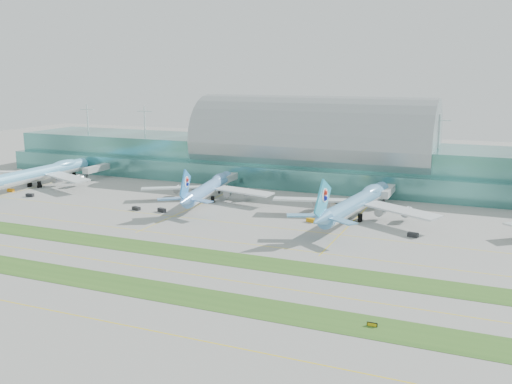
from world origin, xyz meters
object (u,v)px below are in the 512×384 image
at_px(terminal, 313,154).
at_px(airliner_b, 209,187).
at_px(airliner_c, 357,202).
at_px(taxiway_sign_east, 372,325).
at_px(airliner_a, 40,172).

bearing_deg(terminal, airliner_b, -116.30).
bearing_deg(airliner_c, airliner_b, -178.16).
height_order(terminal, taxiway_sign_east, terminal).
bearing_deg(airliner_a, airliner_b, 1.94).
bearing_deg(terminal, taxiway_sign_east, -68.29).
height_order(terminal, airliner_b, terminal).
distance_m(terminal, taxiway_sign_east, 168.93).
relative_size(airliner_a, taxiway_sign_east, 33.17).
bearing_deg(airliner_c, airliner_a, -173.99).
xyz_separation_m(airliner_b, airliner_c, (66.12, -6.13, 0.62)).
distance_m(airliner_c, taxiway_sign_east, 95.82).
xyz_separation_m(terminal, airliner_c, (37.49, -64.06, -7.86)).
bearing_deg(airliner_b, taxiway_sign_east, -57.08).
relative_size(airliner_a, airliner_c, 1.03).
relative_size(terminal, airliner_b, 5.04).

